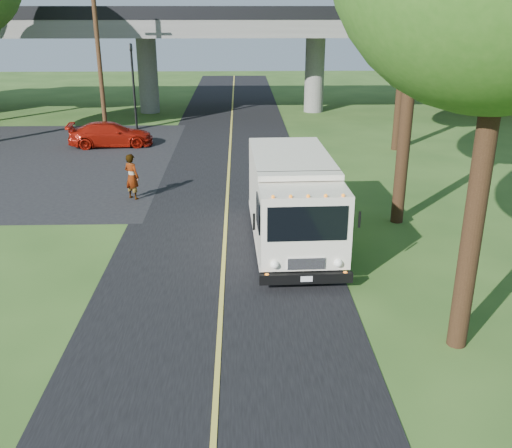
{
  "coord_description": "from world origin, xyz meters",
  "views": [
    {
      "loc": [
        0.53,
        -10.2,
        7.34
      ],
      "look_at": [
        0.96,
        4.73,
        1.6
      ],
      "focal_mm": 40.0,
      "sensor_mm": 36.0,
      "label": 1
    }
  ],
  "objects_px": {
    "step_van": "(292,199)",
    "pedestrian": "(132,177)",
    "utility_pole": "(99,57)",
    "traffic_signal": "(133,77)",
    "red_sedan": "(111,134)"
  },
  "relations": [
    {
      "from": "utility_pole",
      "to": "pedestrian",
      "type": "xyz_separation_m",
      "value": [
        3.7,
        -12.12,
        -3.66
      ]
    },
    {
      "from": "traffic_signal",
      "to": "utility_pole",
      "type": "xyz_separation_m",
      "value": [
        -1.5,
        -2.0,
        1.4
      ]
    },
    {
      "from": "step_van",
      "to": "pedestrian",
      "type": "relative_size",
      "value": 3.7
    },
    {
      "from": "red_sedan",
      "to": "pedestrian",
      "type": "xyz_separation_m",
      "value": [
        2.8,
        -9.36,
        0.27
      ]
    },
    {
      "from": "traffic_signal",
      "to": "red_sedan",
      "type": "distance_m",
      "value": 5.42
    },
    {
      "from": "utility_pole",
      "to": "red_sedan",
      "type": "bearing_deg",
      "value": -71.96
    },
    {
      "from": "traffic_signal",
      "to": "pedestrian",
      "type": "distance_m",
      "value": 14.47
    },
    {
      "from": "pedestrian",
      "to": "red_sedan",
      "type": "bearing_deg",
      "value": -38.56
    },
    {
      "from": "red_sedan",
      "to": "utility_pole",
      "type": "bearing_deg",
      "value": 11.6
    },
    {
      "from": "traffic_signal",
      "to": "step_van",
      "type": "height_order",
      "value": "traffic_signal"
    },
    {
      "from": "utility_pole",
      "to": "step_van",
      "type": "bearing_deg",
      "value": -60.23
    },
    {
      "from": "utility_pole",
      "to": "traffic_signal",
      "type": "bearing_deg",
      "value": 53.13
    },
    {
      "from": "step_van",
      "to": "red_sedan",
      "type": "xyz_separation_m",
      "value": [
        -8.8,
        14.2,
        -0.89
      ]
    },
    {
      "from": "step_van",
      "to": "red_sedan",
      "type": "height_order",
      "value": "step_van"
    },
    {
      "from": "utility_pole",
      "to": "step_van",
      "type": "xyz_separation_m",
      "value": [
        9.7,
        -16.96,
        -3.04
      ]
    }
  ]
}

